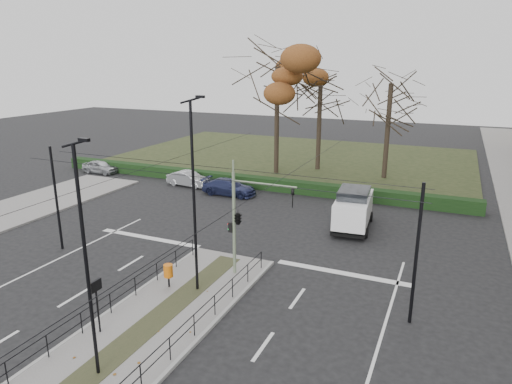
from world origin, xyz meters
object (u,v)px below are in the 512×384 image
at_px(rust_tree, 277,67).
at_px(info_panel, 96,292).
at_px(streetlamp_median_far, 194,196).
at_px(parked_car_third, 229,187).
at_px(streetlamp_median_near, 87,262).
at_px(litter_bin, 168,271).
at_px(parked_car_second, 189,179).
at_px(white_van, 353,208).
at_px(traffic_light, 240,217).
at_px(bare_tree_center, 391,91).
at_px(bare_tree_near, 320,92).
at_px(parked_car_first, 100,167).

bearing_deg(rust_tree, info_panel, -82.82).
relative_size(streetlamp_median_far, parked_car_third, 1.99).
bearing_deg(streetlamp_median_near, litter_bin, 102.36).
height_order(info_panel, parked_car_second, info_panel).
bearing_deg(white_van, streetlamp_median_far, -112.37).
xyz_separation_m(traffic_light, info_panel, (-2.83, -6.88, -1.29)).
height_order(traffic_light, bare_tree_center, bare_tree_center).
relative_size(streetlamp_median_near, bare_tree_near, 0.75).
xyz_separation_m(traffic_light, parked_car_second, (-11.64, 13.86, -2.53)).
distance_m(traffic_light, streetlamp_median_far, 2.96).
xyz_separation_m(traffic_light, litter_bin, (-2.47, -2.63, -2.22)).
distance_m(parked_car_third, bare_tree_center, 16.74).
bearing_deg(streetlamp_median_near, white_van, 75.28).
bearing_deg(litter_bin, streetlamp_median_far, 13.92).
bearing_deg(bare_tree_near, parked_car_second, -128.96).
bearing_deg(parked_car_second, litter_bin, -146.32).
bearing_deg(parked_car_first, rust_tree, -66.00).
relative_size(traffic_light, white_van, 1.02).
bearing_deg(parked_car_third, rust_tree, -5.45).
bearing_deg(streetlamp_median_far, litter_bin, -166.08).
height_order(streetlamp_median_near, white_van, streetlamp_median_near).
height_order(litter_bin, streetlamp_median_far, streetlamp_median_far).
bearing_deg(rust_tree, streetlamp_median_far, -77.39).
bearing_deg(streetlamp_median_near, info_panel, 131.12).
bearing_deg(rust_tree, parked_car_first, -156.65).
relative_size(litter_bin, parked_car_third, 0.25).
xyz_separation_m(streetlamp_median_far, parked_car_second, (-10.54, 16.15, -4.04)).
height_order(streetlamp_median_far, parked_car_third, streetlamp_median_far).
bearing_deg(info_panel, parked_car_second, 113.02).
height_order(traffic_light, parked_car_second, traffic_light).
bearing_deg(streetlamp_median_far, rust_tree, 102.61).
relative_size(info_panel, streetlamp_median_near, 0.27).
bearing_deg(litter_bin, bare_tree_near, 91.41).
relative_size(litter_bin, white_van, 0.22).
distance_m(parked_car_second, parked_car_third, 4.61).
bearing_deg(bare_tree_center, streetlamp_median_far, -100.14).
xyz_separation_m(streetlamp_median_near, streetlamp_median_far, (0.01, 6.57, 0.41)).
height_order(parked_car_first, parked_car_third, parked_car_third).
bearing_deg(rust_tree, white_van, -50.16).
relative_size(streetlamp_median_far, white_van, 1.75).
height_order(info_panel, rust_tree, rust_tree).
relative_size(parked_car_second, white_van, 0.76).
height_order(white_van, rust_tree, rust_tree).
relative_size(parked_car_first, bare_tree_center, 0.32).
distance_m(traffic_light, info_panel, 7.55).
distance_m(streetlamp_median_far, parked_car_second, 19.70).
bearing_deg(parked_car_first, streetlamp_median_far, -128.06).
distance_m(info_panel, parked_car_second, 22.57).
xyz_separation_m(info_panel, parked_car_first, (-19.24, 21.40, -1.26)).
relative_size(traffic_light, litter_bin, 4.61).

